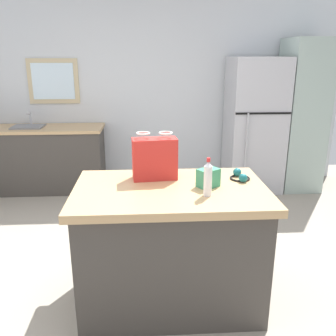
{
  "coord_description": "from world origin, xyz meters",
  "views": [
    {
      "loc": [
        -0.15,
        -2.53,
        1.8
      ],
      "look_at": [
        0.01,
        0.14,
        0.96
      ],
      "focal_mm": 38.64,
      "sensor_mm": 36.0,
      "label": 1
    }
  ],
  "objects_px": {
    "ear_defenders": "(240,176)",
    "small_box": "(208,178)",
    "kitchen_island": "(170,245)",
    "tall_cabinet": "(301,116)",
    "shopping_bag": "(155,158)",
    "refrigerator": "(254,125)",
    "bottle": "(208,179)"
  },
  "relations": [
    {
      "from": "tall_cabinet",
      "to": "small_box",
      "type": "xyz_separation_m",
      "value": [
        -1.68,
        -2.41,
        -0.03
      ]
    },
    {
      "from": "refrigerator",
      "to": "shopping_bag",
      "type": "height_order",
      "value": "refrigerator"
    },
    {
      "from": "kitchen_island",
      "to": "tall_cabinet",
      "type": "height_order",
      "value": "tall_cabinet"
    },
    {
      "from": "kitchen_island",
      "to": "shopping_bag",
      "type": "relative_size",
      "value": 3.83
    },
    {
      "from": "kitchen_island",
      "to": "ear_defenders",
      "type": "height_order",
      "value": "ear_defenders"
    },
    {
      "from": "small_box",
      "to": "shopping_bag",
      "type": "bearing_deg",
      "value": 151.93
    },
    {
      "from": "tall_cabinet",
      "to": "bottle",
      "type": "height_order",
      "value": "tall_cabinet"
    },
    {
      "from": "bottle",
      "to": "ear_defenders",
      "type": "bearing_deg",
      "value": 46.5
    },
    {
      "from": "kitchen_island",
      "to": "refrigerator",
      "type": "height_order",
      "value": "refrigerator"
    },
    {
      "from": "ear_defenders",
      "to": "kitchen_island",
      "type": "bearing_deg",
      "value": -164.12
    },
    {
      "from": "tall_cabinet",
      "to": "shopping_bag",
      "type": "height_order",
      "value": "tall_cabinet"
    },
    {
      "from": "kitchen_island",
      "to": "ear_defenders",
      "type": "bearing_deg",
      "value": 15.88
    },
    {
      "from": "tall_cabinet",
      "to": "ear_defenders",
      "type": "relative_size",
      "value": 10.08
    },
    {
      "from": "tall_cabinet",
      "to": "ear_defenders",
      "type": "height_order",
      "value": "tall_cabinet"
    },
    {
      "from": "shopping_bag",
      "to": "small_box",
      "type": "relative_size",
      "value": 2.41
    },
    {
      "from": "small_box",
      "to": "bottle",
      "type": "bearing_deg",
      "value": -100.97
    },
    {
      "from": "shopping_bag",
      "to": "small_box",
      "type": "bearing_deg",
      "value": -28.07
    },
    {
      "from": "tall_cabinet",
      "to": "refrigerator",
      "type": "bearing_deg",
      "value": -179.98
    },
    {
      "from": "refrigerator",
      "to": "shopping_bag",
      "type": "xyz_separation_m",
      "value": [
        -1.41,
        -2.21,
        0.18
      ]
    },
    {
      "from": "shopping_bag",
      "to": "ear_defenders",
      "type": "height_order",
      "value": "shopping_bag"
    },
    {
      "from": "tall_cabinet",
      "to": "shopping_bag",
      "type": "relative_size",
      "value": 5.69
    },
    {
      "from": "kitchen_island",
      "to": "bottle",
      "type": "xyz_separation_m",
      "value": [
        0.23,
        -0.16,
        0.57
      ]
    },
    {
      "from": "kitchen_island",
      "to": "small_box",
      "type": "xyz_separation_m",
      "value": [
        0.26,
        0.01,
        0.52
      ]
    },
    {
      "from": "kitchen_island",
      "to": "shopping_bag",
      "type": "distance_m",
      "value": 0.65
    },
    {
      "from": "kitchen_island",
      "to": "bottle",
      "type": "bearing_deg",
      "value": -35.15
    },
    {
      "from": "shopping_bag",
      "to": "bottle",
      "type": "relative_size",
      "value": 1.37
    },
    {
      "from": "refrigerator",
      "to": "tall_cabinet",
      "type": "bearing_deg",
      "value": 0.02
    },
    {
      "from": "tall_cabinet",
      "to": "small_box",
      "type": "bearing_deg",
      "value": -124.94
    },
    {
      "from": "ear_defenders",
      "to": "small_box",
      "type": "bearing_deg",
      "value": -151.24
    },
    {
      "from": "tall_cabinet",
      "to": "ear_defenders",
      "type": "distance_m",
      "value": 2.67
    },
    {
      "from": "refrigerator",
      "to": "small_box",
      "type": "height_order",
      "value": "refrigerator"
    },
    {
      "from": "refrigerator",
      "to": "bottle",
      "type": "relative_size",
      "value": 6.88
    }
  ]
}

